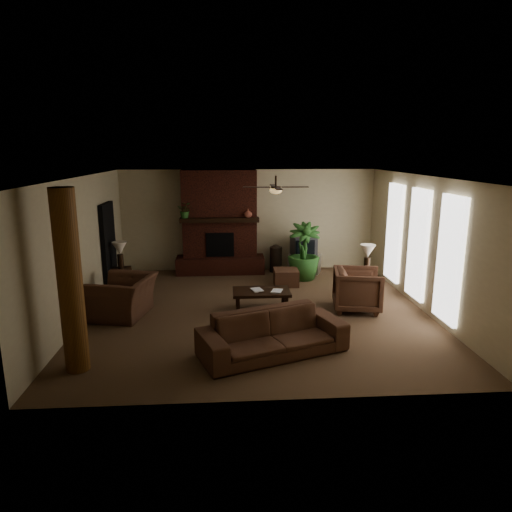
{
  "coord_description": "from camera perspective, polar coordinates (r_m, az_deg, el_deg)",
  "views": [
    {
      "loc": [
        -0.64,
        -9.0,
        3.31
      ],
      "look_at": [
        0.0,
        0.4,
        1.1
      ],
      "focal_mm": 31.78,
      "sensor_mm": 36.0,
      "label": 1
    }
  ],
  "objects": [
    {
      "name": "ottoman",
      "position": [
        11.39,
        3.8,
        -2.68
      ],
      "size": [
        0.61,
        0.61,
        0.4
      ],
      "primitive_type": "cube",
      "rotation": [
        0.0,
        0.0,
        -0.02
      ],
      "color": "#503222",
      "rests_on": "ground"
    },
    {
      "name": "log_column",
      "position": [
        7.25,
        -22.36,
        -3.08
      ],
      "size": [
        0.36,
        0.36,
        2.8
      ],
      "primitive_type": "cylinder",
      "color": "brown",
      "rests_on": "ground"
    },
    {
      "name": "doorway",
      "position": [
        11.39,
        -18.05,
        1.09
      ],
      "size": [
        0.1,
        1.0,
        2.1
      ],
      "primitive_type": "cube",
      "color": "black",
      "rests_on": "ground"
    },
    {
      "name": "mantel_vase",
      "position": [
        12.09,
        -1.0,
        5.4
      ],
      "size": [
        0.25,
        0.26,
        0.22
      ],
      "primitive_type": "imported",
      "rotation": [
        0.0,
        0.0,
        0.15
      ],
      "color": "#994F3D",
      "rests_on": "fireplace"
    },
    {
      "name": "floor_plant",
      "position": [
        11.91,
        5.99,
        -0.95
      ],
      "size": [
        0.94,
        1.54,
        0.83
      ],
      "primitive_type": "imported",
      "rotation": [
        0.0,
        0.0,
        -0.07
      ],
      "color": "#2C5C25",
      "rests_on": "ground"
    },
    {
      "name": "sofa",
      "position": [
        7.54,
        2.14,
        -8.9
      ],
      "size": [
        2.52,
        1.52,
        0.95
      ],
      "primitive_type": "imported",
      "rotation": [
        0.0,
        0.0,
        0.36
      ],
      "color": "#503222",
      "rests_on": "ground"
    },
    {
      "name": "floor_vase",
      "position": [
        12.56,
        2.52,
        -0.06
      ],
      "size": [
        0.34,
        0.34,
        0.77
      ],
      "color": "black",
      "rests_on": "ground"
    },
    {
      "name": "book_b",
      "position": [
        9.47,
        2.03,
        -3.6
      ],
      "size": [
        0.21,
        0.09,
        0.29
      ],
      "primitive_type": "imported",
      "rotation": [
        0.0,
        0.0,
        -0.31
      ],
      "color": "#999999",
      "rests_on": "coffee_table"
    },
    {
      "name": "armchair_left",
      "position": [
        9.58,
        -16.4,
        -4.15
      ],
      "size": [
        1.05,
        1.38,
        1.08
      ],
      "primitive_type": "imported",
      "rotation": [
        0.0,
        0.0,
        -1.78
      ],
      "color": "#503222",
      "rests_on": "ground"
    },
    {
      "name": "fireplace",
      "position": [
        12.41,
        -4.57,
        3.16
      ],
      "size": [
        2.4,
        0.7,
        2.8
      ],
      "color": "#491D13",
      "rests_on": "ground"
    },
    {
      "name": "book_a",
      "position": [
        9.47,
        -0.5,
        -3.59
      ],
      "size": [
        0.22,
        0.09,
        0.29
      ],
      "primitive_type": "imported",
      "rotation": [
        0.0,
        0.0,
        0.28
      ],
      "color": "#999999",
      "rests_on": "coffee_table"
    },
    {
      "name": "windows",
      "position": [
        10.26,
        19.7,
        1.4
      ],
      "size": [
        0.08,
        3.65,
        2.35
      ],
      "color": "white",
      "rests_on": "ground"
    },
    {
      "name": "tv_stand",
      "position": [
        12.63,
        6.13,
        -0.9
      ],
      "size": [
        0.97,
        0.78,
        0.5
      ],
      "primitive_type": "cube",
      "rotation": [
        0.0,
        0.0,
        -0.38
      ],
      "color": "silver",
      "rests_on": "ground"
    },
    {
      "name": "side_table_right",
      "position": [
        10.89,
        13.36,
        -3.35
      ],
      "size": [
        0.51,
        0.51,
        0.55
      ],
      "primitive_type": "cube",
      "rotation": [
        0.0,
        0.0,
        -0.02
      ],
      "color": "black",
      "rests_on": "ground"
    },
    {
      "name": "lamp_left",
      "position": [
        11.18,
        -16.77,
        0.72
      ],
      "size": [
        0.46,
        0.46,
        0.65
      ],
      "color": "black",
      "rests_on": "side_table_left"
    },
    {
      "name": "mantel_plant",
      "position": [
        12.1,
        -8.88,
        5.5
      ],
      "size": [
        0.43,
        0.47,
        0.33
      ],
      "primitive_type": "imported",
      "rotation": [
        0.0,
        0.0,
        -0.13
      ],
      "color": "#2C5C25",
      "rests_on": "fireplace"
    },
    {
      "name": "coffee_table",
      "position": [
        9.56,
        0.68,
        -4.69
      ],
      "size": [
        1.2,
        0.7,
        0.43
      ],
      "color": "black",
      "rests_on": "ground"
    },
    {
      "name": "lamp_right",
      "position": [
        10.71,
        13.87,
        0.36
      ],
      "size": [
        0.43,
        0.43,
        0.65
      ],
      "color": "black",
      "rests_on": "side_table_right"
    },
    {
      "name": "room_shell",
      "position": [
        9.22,
        0.17,
        1.25
      ],
      "size": [
        7.0,
        7.0,
        7.0
      ],
      "color": "brown",
      "rests_on": "ground"
    },
    {
      "name": "armchair_right",
      "position": [
        9.77,
        12.67,
        -3.92
      ],
      "size": [
        1.04,
        1.09,
        0.98
      ],
      "primitive_type": "imported",
      "rotation": [
        0.0,
        0.0,
        1.39
      ],
      "color": "#503222",
      "rests_on": "ground"
    },
    {
      "name": "tv",
      "position": [
        12.45,
        6.02,
        1.31
      ],
      "size": [
        0.7,
        0.6,
        0.52
      ],
      "color": "#343436",
      "rests_on": "tv_stand"
    },
    {
      "name": "side_table_left",
      "position": [
        11.32,
        -16.57,
        -2.91
      ],
      "size": [
        0.61,
        0.61,
        0.55
      ],
      "primitive_type": "cube",
      "rotation": [
        0.0,
        0.0,
        0.26
      ],
      "color": "black",
      "rests_on": "ground"
    },
    {
      "name": "ceiling_fan",
      "position": [
        9.39,
        2.5,
        8.42
      ],
      "size": [
        1.35,
        1.35,
        0.37
      ],
      "color": "black",
      "rests_on": "ceiling"
    }
  ]
}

